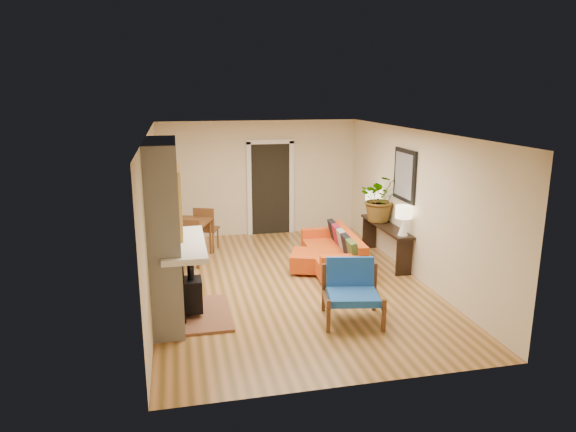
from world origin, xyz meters
name	(u,v)px	position (x,y,z in m)	size (l,w,h in m)	color
room_shell	(291,185)	(0.60, 2.63, 1.24)	(6.50, 6.50, 6.50)	#C2834A
fireplace	(168,237)	(-2.00, -1.00, 1.24)	(1.09, 1.68, 2.60)	white
sofa	(336,252)	(0.99, 0.55, 0.33)	(0.93, 1.95, 0.75)	silver
ottoman	(311,260)	(0.50, 0.50, 0.21)	(0.91, 0.91, 0.36)	silver
blue_chair	(352,287)	(0.57, -1.53, 0.46)	(0.96, 0.94, 0.86)	brown
dining_table	(193,230)	(-1.58, 1.61, 0.62)	(1.16, 1.79, 0.95)	brown
console_table	(386,232)	(2.07, 0.77, 0.58)	(0.34, 1.85, 0.72)	black
lamp_near	(404,217)	(2.07, 0.03, 1.06)	(0.30, 0.30, 0.54)	white
lamp_far	(373,200)	(2.07, 1.51, 1.06)	(0.30, 0.30, 0.54)	white
houseplant	(381,198)	(2.06, 1.07, 1.20)	(0.85, 0.74, 0.94)	#1E5919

